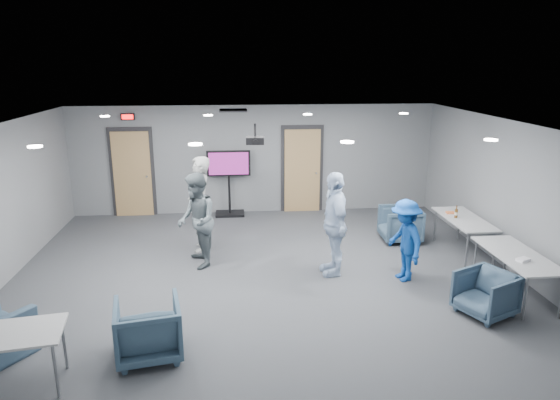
{
  "coord_description": "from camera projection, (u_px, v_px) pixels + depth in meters",
  "views": [
    {
      "loc": [
        -0.5,
        -8.29,
        3.72
      ],
      "look_at": [
        0.34,
        0.72,
        1.2
      ],
      "focal_mm": 32.0,
      "sensor_mm": 36.0,
      "label": 1
    }
  ],
  "objects": [
    {
      "name": "floor",
      "position": [
        265.0,
        275.0,
        8.99
      ],
      "size": [
        9.0,
        9.0,
        0.0
      ],
      "primitive_type": "plane",
      "color": "#313438",
      "rests_on": "ground"
    },
    {
      "name": "ceiling",
      "position": [
        264.0,
        125.0,
        8.27
      ],
      "size": [
        9.0,
        9.0,
        0.0
      ],
      "primitive_type": "plane",
      "rotation": [
        3.14,
        0.0,
        0.0
      ],
      "color": "white",
      "rests_on": "wall_back"
    },
    {
      "name": "wall_back",
      "position": [
        254.0,
        160.0,
        12.46
      ],
      "size": [
        9.0,
        0.02,
        2.7
      ],
      "primitive_type": "cube",
      "color": "slate",
      "rests_on": "floor"
    },
    {
      "name": "wall_front",
      "position": [
        291.0,
        317.0,
        4.79
      ],
      "size": [
        9.0,
        0.02,
        2.7
      ],
      "primitive_type": "cube",
      "color": "slate",
      "rests_on": "floor"
    },
    {
      "name": "wall_right",
      "position": [
        512.0,
        197.0,
        9.03
      ],
      "size": [
        0.02,
        8.0,
        2.7
      ],
      "primitive_type": "cube",
      "color": "slate",
      "rests_on": "floor"
    },
    {
      "name": "door_left",
      "position": [
        133.0,
        173.0,
        12.23
      ],
      "size": [
        1.06,
        0.17,
        2.24
      ],
      "color": "black",
      "rests_on": "wall_back"
    },
    {
      "name": "door_right",
      "position": [
        302.0,
        170.0,
        12.6
      ],
      "size": [
        1.06,
        0.17,
        2.24
      ],
      "color": "black",
      "rests_on": "wall_back"
    },
    {
      "name": "exit_sign",
      "position": [
        128.0,
        117.0,
        11.84
      ],
      "size": [
        0.32,
        0.08,
        0.16
      ],
      "color": "black",
      "rests_on": "wall_back"
    },
    {
      "name": "hvac_diffuser",
      "position": [
        233.0,
        110.0,
        10.91
      ],
      "size": [
        0.6,
        0.6,
        0.03
      ],
      "primitive_type": "cube",
      "color": "black",
      "rests_on": "ceiling"
    },
    {
      "name": "downlights",
      "position": [
        264.0,
        126.0,
        8.27
      ],
      "size": [
        6.18,
        3.78,
        0.02
      ],
      "color": "white",
      "rests_on": "ceiling"
    },
    {
      "name": "person_a",
      "position": [
        200.0,
        204.0,
        9.98
      ],
      "size": [
        0.47,
        0.71,
        1.93
      ],
      "primitive_type": "imported",
      "rotation": [
        0.0,
        0.0,
        -1.56
      ],
      "color": "#989B99",
      "rests_on": "floor"
    },
    {
      "name": "person_b",
      "position": [
        197.0,
        221.0,
        9.19
      ],
      "size": [
        0.84,
        0.99,
        1.78
      ],
      "primitive_type": "imported",
      "rotation": [
        0.0,
        0.0,
        -1.36
      ],
      "color": "#4E595E",
      "rests_on": "floor"
    },
    {
      "name": "person_c",
      "position": [
        334.0,
        224.0,
        8.85
      ],
      "size": [
        0.51,
        1.13,
        1.88
      ],
      "primitive_type": "imported",
      "rotation": [
        0.0,
        0.0,
        -1.52
      ],
      "color": "silver",
      "rests_on": "floor"
    },
    {
      "name": "person_d",
      "position": [
        405.0,
        240.0,
        8.64
      ],
      "size": [
        0.69,
        1.02,
        1.45
      ],
      "primitive_type": "imported",
      "rotation": [
        0.0,
        0.0,
        -1.4
      ],
      "color": "navy",
      "rests_on": "floor"
    },
    {
      "name": "chair_right_a",
      "position": [
        400.0,
        224.0,
        10.63
      ],
      "size": [
        0.83,
        0.81,
        0.74
      ],
      "primitive_type": "imported",
      "rotation": [
        0.0,
        0.0,
        -1.59
      ],
      "color": "#364B5E",
      "rests_on": "floor"
    },
    {
      "name": "chair_right_c",
      "position": [
        486.0,
        294.0,
        7.51
      ],
      "size": [
        0.99,
        0.98,
        0.68
      ],
      "primitive_type": "imported",
      "rotation": [
        0.0,
        0.0,
        -1.13
      ],
      "color": "#384C60",
      "rests_on": "floor"
    },
    {
      "name": "chair_front_a",
      "position": [
        148.0,
        329.0,
        6.44
      ],
      "size": [
        0.96,
        0.97,
        0.76
      ],
      "primitive_type": "imported",
      "rotation": [
        0.0,
        0.0,
        3.33
      ],
      "color": "#395064",
      "rests_on": "floor"
    },
    {
      "name": "table_right_a",
      "position": [
        464.0,
        221.0,
        9.86
      ],
      "size": [
        0.69,
        1.66,
        0.73
      ],
      "rotation": [
        0.0,
        0.0,
        1.57
      ],
      "color": "#B1B3B6",
      "rests_on": "floor"
    },
    {
      "name": "table_right_b",
      "position": [
        517.0,
        257.0,
        8.03
      ],
      "size": [
        0.73,
        1.74,
        0.73
      ],
      "rotation": [
        0.0,
        0.0,
        1.57
      ],
      "color": "#B1B3B6",
      "rests_on": "floor"
    },
    {
      "name": "bottle_right",
      "position": [
        456.0,
        213.0,
        9.86
      ],
      "size": [
        0.07,
        0.07,
        0.25
      ],
      "color": "#51300D",
      "rests_on": "table_right_a"
    },
    {
      "name": "snack_box",
      "position": [
        450.0,
        213.0,
        10.15
      ],
      "size": [
        0.17,
        0.12,
        0.04
      ],
      "primitive_type": "cube",
      "rotation": [
        0.0,
        0.0,
        -0.05
      ],
      "color": "orange",
      "rests_on": "table_right_a"
    },
    {
      "name": "wrapper",
      "position": [
        523.0,
        260.0,
        7.73
      ],
      "size": [
        0.23,
        0.2,
        0.04
      ],
      "primitive_type": "cube",
      "rotation": [
        0.0,
        0.0,
        0.38
      ],
      "color": "white",
      "rests_on": "table_right_b"
    },
    {
      "name": "tv_stand",
      "position": [
        229.0,
        179.0,
        12.28
      ],
      "size": [
        1.06,
        0.51,
        1.63
      ],
      "color": "black",
      "rests_on": "floor"
    },
    {
      "name": "projector",
      "position": [
        255.0,
        140.0,
        8.62
      ],
      "size": [
        0.33,
        0.31,
        0.35
      ],
      "rotation": [
        0.0,
        0.0,
        -0.07
      ],
      "color": "black",
      "rests_on": "ceiling"
    }
  ]
}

